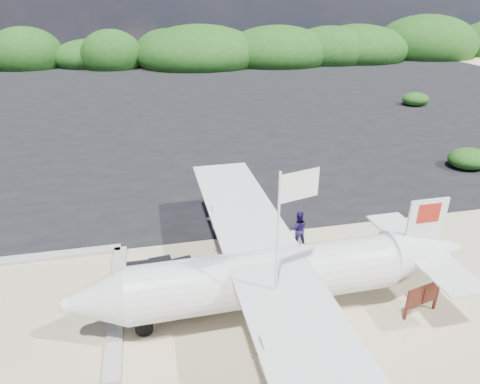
{
  "coord_description": "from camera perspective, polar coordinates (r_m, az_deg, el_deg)",
  "views": [
    {
      "loc": [
        -2.82,
        -10.94,
        9.84
      ],
      "look_at": [
        0.81,
        5.81,
        1.78
      ],
      "focal_mm": 32.0,
      "sensor_mm": 36.0,
      "label": 1
    }
  ],
  "objects": [
    {
      "name": "vegetation_band",
      "position": [
        66.73,
        -10.08,
        16.32
      ],
      "size": [
        124.0,
        8.0,
        4.4
      ],
      "primitive_type": null,
      "color": "#B2B2B2",
      "rests_on": "ground"
    },
    {
      "name": "baggage_cart",
      "position": [
        15.49,
        -9.49,
        -14.69
      ],
      "size": [
        3.18,
        2.06,
        1.5
      ],
      "primitive_type": null,
      "rotation": [
        0.0,
        0.0,
        0.12
      ],
      "color": "#0B49AB",
      "rests_on": "ground"
    },
    {
      "name": "flagpole",
      "position": [
        13.72,
        4.36,
        -20.75
      ],
      "size": [
        1.27,
        0.79,
        5.92
      ],
      "primitive_type": null,
      "rotation": [
        0.0,
        0.0,
        0.27
      ],
      "color": "white",
      "rests_on": "ground"
    },
    {
      "name": "crew_c",
      "position": [
        16.68,
        0.35,
        -7.71
      ],
      "size": [
        0.97,
        0.53,
        1.57
      ],
      "primitive_type": "imported",
      "rotation": [
        0.0,
        0.0,
        2.97
      ],
      "color": "#1B134A",
      "rests_on": "ground"
    },
    {
      "name": "crew_b",
      "position": [
        18.19,
        7.78,
        -4.88
      ],
      "size": [
        0.9,
        0.77,
        1.6
      ],
      "primitive_type": "imported",
      "rotation": [
        0.0,
        0.0,
        2.91
      ],
      "color": "#1B134A",
      "rests_on": "ground"
    },
    {
      "name": "signboard",
      "position": [
        16.13,
        22.75,
        -14.76
      ],
      "size": [
        1.47,
        0.44,
        1.21
      ],
      "primitive_type": null,
      "rotation": [
        0.0,
        0.0,
        0.21
      ],
      "color": "maroon",
      "rests_on": "ground"
    },
    {
      "name": "ground",
      "position": [
        14.98,
        1.76,
        -15.9
      ],
      "size": [
        160.0,
        160.0,
        0.0
      ],
      "primitive_type": "plane",
      "color": "beige"
    },
    {
      "name": "asphalt_apron",
      "position": [
        42.2,
        -8.22,
        11.43
      ],
      "size": [
        90.0,
        50.0,
        0.04
      ],
      "primitive_type": null,
      "color": "#B2B2B2",
      "rests_on": "ground"
    },
    {
      "name": "crew_a",
      "position": [
        17.05,
        2.02,
        -6.43
      ],
      "size": [
        0.78,
        0.67,
        1.82
      ],
      "primitive_type": "imported",
      "rotation": [
        0.0,
        0.0,
        2.71
      ],
      "color": "#1B134A",
      "rests_on": "ground"
    },
    {
      "name": "aircraft_large",
      "position": [
        41.35,
        14.03,
        10.66
      ],
      "size": [
        16.05,
        16.05,
        4.76
      ],
      "primitive_type": null,
      "rotation": [
        0.0,
        0.0,
        3.15
      ],
      "color": "#B2B2B2",
      "rests_on": "ground"
    }
  ]
}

